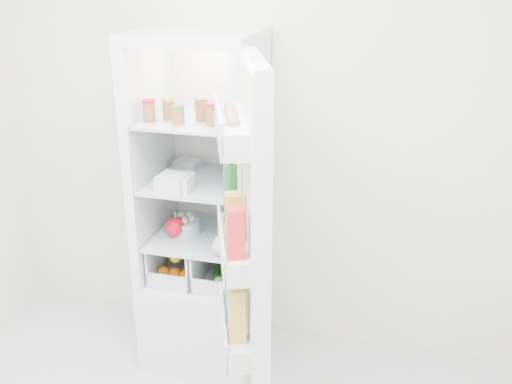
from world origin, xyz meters
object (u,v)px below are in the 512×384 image
(refrigerator, at_px, (207,242))
(mushroom_bowl, at_px, (186,226))
(fridge_door, at_px, (248,226))
(red_cabbage, at_px, (236,216))

(refrigerator, relative_size, mushroom_bowl, 11.21)
(mushroom_bowl, xyz_separation_m, fridge_door, (0.50, -0.54, 0.31))
(refrigerator, distance_m, mushroom_bowl, 0.17)
(refrigerator, height_order, red_cabbage, refrigerator)
(fridge_door, bearing_deg, red_cabbage, 0.23)
(fridge_door, bearing_deg, refrigerator, 12.65)
(red_cabbage, xyz_separation_m, fridge_door, (0.25, -0.66, 0.27))
(refrigerator, bearing_deg, red_cabbage, 14.53)
(refrigerator, relative_size, fridge_door, 1.38)
(mushroom_bowl, distance_m, fridge_door, 0.80)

